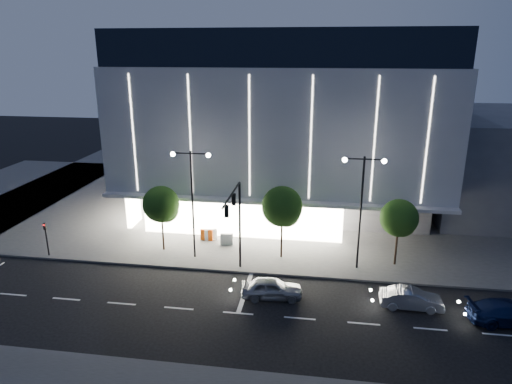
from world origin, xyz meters
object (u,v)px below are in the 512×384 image
object	(u,v)px
tree_left	(162,206)
car_third	(509,312)
traffic_mast	(236,214)
barrier_b	(211,235)
street_lamp_east	(362,197)
car_second	(411,299)
barrier_d	(227,239)
ped_signal_far	(46,236)
tree_mid	(282,209)
tree_right	(399,220)
car_lead	(272,288)
street_lamp_west	(192,189)
barrier_a	(207,235)

from	to	relation	value
tree_left	car_third	bearing A→B (deg)	-15.85
traffic_mast	barrier_b	world-z (taller)	traffic_mast
traffic_mast	street_lamp_east	xyz separation A→B (m)	(9.00, 2.66, 0.93)
car_second	barrier_d	world-z (taller)	car_second
traffic_mast	ped_signal_far	distance (m)	16.35
tree_mid	tree_right	world-z (taller)	tree_mid
traffic_mast	car_lead	xyz separation A→B (m)	(2.94, -2.57, -4.31)
ped_signal_far	tree_left	bearing A→B (deg)	15.61
traffic_mast	street_lamp_west	xyz separation A→B (m)	(-4.00, 2.66, 0.93)
tree_left	car_lead	xyz separation A→B (m)	(9.91, -6.25, -3.32)
street_lamp_east	car_lead	bearing A→B (deg)	-139.21
barrier_a	car_third	bearing A→B (deg)	-23.08
tree_right	street_lamp_east	bearing A→B (deg)	-161.37
tree_mid	car_third	bearing A→B (deg)	-25.39
street_lamp_east	car_third	bearing A→B (deg)	-34.16
tree_mid	car_second	distance (m)	11.65
tree_left	street_lamp_west	bearing A→B (deg)	-18.94
car_second	barrier_d	size ratio (longest dim) A/B	3.69
car_lead	ped_signal_far	bearing A→B (deg)	72.57
ped_signal_far	barrier_a	xyz separation A→B (m)	(12.11, 4.95, -1.24)
tree_left	barrier_a	bearing A→B (deg)	38.21
tree_right	tree_left	bearing A→B (deg)	180.00
street_lamp_west	barrier_d	world-z (taller)	street_lamp_west
barrier_b	street_lamp_west	bearing A→B (deg)	-122.48
barrier_a	street_lamp_west	bearing A→B (deg)	-91.44
tree_left	tree_right	xyz separation A→B (m)	(19.00, -0.00, -0.15)
street_lamp_west	tree_right	size ratio (longest dim) A/B	1.63
street_lamp_west	ped_signal_far	bearing A→B (deg)	-172.87
traffic_mast	ped_signal_far	size ratio (longest dim) A/B	2.36
barrier_d	traffic_mast	bearing A→B (deg)	-75.90
car_third	barrier_a	world-z (taller)	car_third
traffic_mast	car_second	bearing A→B (deg)	-11.57
street_lamp_west	barrier_b	distance (m)	6.40
street_lamp_east	barrier_d	size ratio (longest dim) A/B	8.18
car_second	street_lamp_east	bearing A→B (deg)	33.16
tree_mid	ped_signal_far	bearing A→B (deg)	-172.45
tree_left	tree_right	world-z (taller)	tree_left
street_lamp_east	tree_mid	bearing A→B (deg)	170.31
street_lamp_west	street_lamp_east	world-z (taller)	same
car_second	tree_left	bearing A→B (deg)	73.54
ped_signal_far	tree_right	size ratio (longest dim) A/B	0.54
tree_left	car_lead	size ratio (longest dim) A/B	1.36
street_lamp_west	street_lamp_east	size ratio (longest dim) A/B	1.00
ped_signal_far	tree_mid	distance (m)	19.35
barrier_b	tree_mid	bearing A→B (deg)	-46.12
barrier_a	traffic_mast	bearing A→B (deg)	-57.10
traffic_mast	barrier_b	size ratio (longest dim) A/B	6.43
car_third	barrier_d	size ratio (longest dim) A/B	4.57
traffic_mast	tree_left	distance (m)	7.95
car_lead	car_third	xyz separation A→B (m)	(14.97, -0.81, 0.01)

